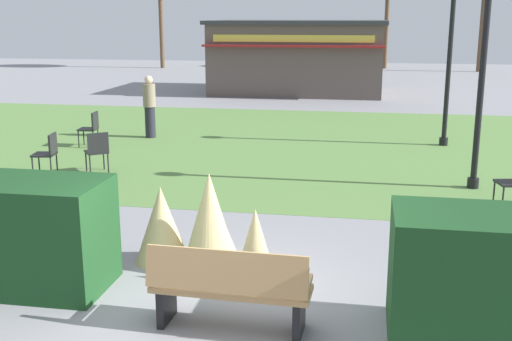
{
  "coord_description": "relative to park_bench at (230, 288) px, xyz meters",
  "views": [
    {
      "loc": [
        1.54,
        -6.13,
        3.26
      ],
      "look_at": [
        0.08,
        2.1,
        1.21
      ],
      "focal_mm": 44.36,
      "sensor_mm": 36.0,
      "label": 1
    }
  ],
  "objects": [
    {
      "name": "ornamental_grass_behind_right",
      "position": [
        -0.64,
        1.93,
        -0.03
      ],
      "size": [
        0.7,
        0.7,
        0.9
      ],
      "primitive_type": "cone",
      "color": "#D1BC7F",
      "rests_on": "ground_plane"
    },
    {
      "name": "trash_bin",
      "position": [
        -3.03,
        1.31,
        -0.05
      ],
      "size": [
        0.52,
        0.52,
        0.86
      ],
      "primitive_type": "cylinder",
      "color": "#2D4233",
      "rests_on": "ground_plane"
    },
    {
      "name": "hedge_left",
      "position": [
        -2.73,
        0.69,
        0.19
      ],
      "size": [
        2.07,
        1.1,
        1.35
      ],
      "primitive_type": "cube",
      "color": "#19421E",
      "rests_on": "ground_plane"
    },
    {
      "name": "lamppost_mid",
      "position": [
        3.43,
        6.41,
        2.04
      ],
      "size": [
        0.36,
        0.36,
        3.99
      ],
      "color": "black",
      "rests_on": "ground_plane"
    },
    {
      "name": "lamppost_far",
      "position": [
        3.32,
        10.62,
        2.04
      ],
      "size": [
        0.36,
        0.36,
        3.99
      ],
      "color": "black",
      "rests_on": "ground_plane"
    },
    {
      "name": "ornamental_grass_behind_left",
      "position": [
        -1.32,
        1.75,
        0.04
      ],
      "size": [
        0.73,
        0.73,
        1.05
      ],
      "primitive_type": "cone",
      "color": "#D1BC7F",
      "rests_on": "ground_plane"
    },
    {
      "name": "food_kiosk",
      "position": [
        -1.68,
        21.77,
        1.06
      ],
      "size": [
        7.42,
        5.44,
        3.06
      ],
      "color": "#594C47",
      "rests_on": "ground_plane"
    },
    {
      "name": "lawn_patch",
      "position": [
        -0.2,
        10.07,
        -0.48
      ],
      "size": [
        36.0,
        12.0,
        0.01
      ],
      "primitive_type": "cube",
      "color": "#5B8442",
      "rests_on": "ground_plane"
    },
    {
      "name": "ground_plane",
      "position": [
        -0.2,
        0.14,
        -0.48
      ],
      "size": [
        80.0,
        80.0,
        0.0
      ],
      "primitive_type": "plane",
      "color": "gray"
    },
    {
      "name": "cafe_chair_east",
      "position": [
        -5.15,
        5.9,
        0.05
      ],
      "size": [
        0.5,
        0.5,
        0.89
      ],
      "color": "black",
      "rests_on": "ground_plane"
    },
    {
      "name": "person_strolling",
      "position": [
        -4.49,
        10.34,
        0.38
      ],
      "size": [
        0.34,
        0.34,
        1.69
      ],
      "rotation": [
        0.0,
        0.0,
        0.15
      ],
      "color": "#23232D",
      "rests_on": "ground_plane"
    },
    {
      "name": "ornamental_grass_behind_center",
      "position": [
        0.06,
        1.18,
        0.02
      ],
      "size": [
        0.58,
        0.58,
        0.99
      ],
      "primitive_type": "cone",
      "color": "#D1BC7F",
      "rests_on": "ground_plane"
    },
    {
      "name": "cafe_chair_west",
      "position": [
        -5.55,
        8.89,
        0.05
      ],
      "size": [
        0.48,
        0.48,
        0.89
      ],
      "color": "black",
      "rests_on": "ground_plane"
    },
    {
      "name": "park_bench",
      "position": [
        0.0,
        0.0,
        0.0
      ],
      "size": [
        1.72,
        0.58,
        0.95
      ],
      "color": "tan",
      "rests_on": "ground_plane"
    },
    {
      "name": "ornamental_grass_behind_far",
      "position": [
        -0.59,
        1.53,
        0.18
      ],
      "size": [
        0.78,
        0.78,
        1.32
      ],
      "primitive_type": "cone",
      "color": "#D1BC7F",
      "rests_on": "ground_plane"
    },
    {
      "name": "cafe_chair_center",
      "position": [
        -4.22,
        6.25,
        0.05
      ],
      "size": [
        0.62,
        0.62,
        0.89
      ],
      "color": "black",
      "rests_on": "ground_plane"
    },
    {
      "name": "parked_car_west_slot",
      "position": [
        -2.93,
        28.48,
        0.16
      ],
      "size": [
        4.26,
        2.17,
        1.2
      ],
      "color": "navy",
      "rests_on": "ground_plane"
    }
  ]
}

